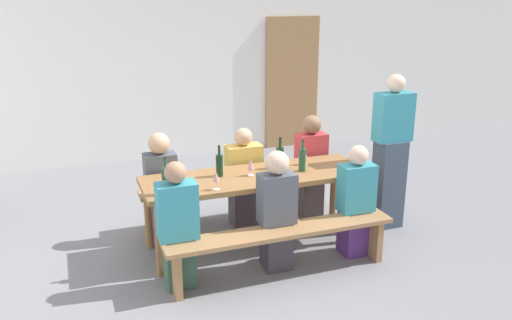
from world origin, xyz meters
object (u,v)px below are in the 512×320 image
(seated_guest_near_2, at_px, (356,203))
(seated_guest_far_2, at_px, (311,168))
(seated_guest_far_1, at_px, (244,180))
(standing_host, at_px, (390,155))
(bench_near, at_px, (282,239))
(wine_bottle_2, at_px, (219,165))
(tasting_table, at_px, (256,182))
(wine_glass_0, at_px, (251,165))
(seated_guest_near_0, at_px, (178,228))
(wine_glass_2, at_px, (216,177))
(seated_guest_far_0, at_px, (161,187))
(wine_bottle_3, at_px, (280,157))
(bench_far, at_px, (236,190))
(wine_glass_1, at_px, (304,154))
(wooden_door, at_px, (292,83))
(seated_guest_near_1, at_px, (277,212))
(wine_bottle_0, at_px, (302,159))
(wine_bottle_1, at_px, (166,180))

(seated_guest_near_2, bearing_deg, seated_guest_far_2, -0.69)
(seated_guest_far_1, distance_m, standing_host, 1.59)
(bench_near, distance_m, wine_bottle_2, 0.96)
(tasting_table, relative_size, wine_glass_0, 13.50)
(seated_guest_near_2, bearing_deg, seated_guest_near_0, 90.00)
(wine_glass_2, bearing_deg, seated_guest_far_0, 115.45)
(wine_glass_2, distance_m, seated_guest_far_2, 1.56)
(wine_bottle_3, height_order, seated_guest_near_0, seated_guest_near_0)
(wine_glass_0, distance_m, seated_guest_far_1, 0.63)
(bench_far, distance_m, wine_bottle_3, 0.80)
(tasting_table, relative_size, wine_bottle_2, 7.22)
(wine_bottle_2, height_order, wine_glass_1, wine_bottle_2)
(bench_far, height_order, wine_glass_2, wine_glass_2)
(bench_far, xyz_separation_m, wine_glass_0, (-0.06, -0.66, 0.50))
(wine_bottle_3, height_order, seated_guest_far_0, seated_guest_far_0)
(wine_glass_0, bearing_deg, bench_far, 85.15)
(wine_bottle_3, bearing_deg, seated_guest_near_2, -49.12)
(wine_glass_0, xyz_separation_m, wine_glass_1, (0.63, 0.14, 0.01))
(seated_guest_near_0, bearing_deg, wine_glass_0, -59.36)
(bench_near, relative_size, wine_glass_1, 12.39)
(wine_bottle_2, height_order, seated_guest_far_0, seated_guest_far_0)
(wine_glass_2, distance_m, seated_guest_far_1, 1.00)
(wine_bottle_3, distance_m, wine_glass_0, 0.37)
(wine_glass_2, bearing_deg, bench_near, -39.07)
(seated_guest_near_2, bearing_deg, seated_guest_far_1, 37.84)
(wooden_door, xyz_separation_m, wine_bottle_3, (-1.54, -3.16, -0.18))
(seated_guest_near_2, bearing_deg, seated_guest_far_0, 58.94)
(seated_guest_near_2, height_order, standing_host, standing_host)
(bench_far, relative_size, wine_glass_1, 12.39)
(seated_guest_far_2, bearing_deg, wine_glass_0, -60.27)
(seated_guest_near_2, distance_m, seated_guest_far_0, 1.96)
(wine_glass_2, height_order, seated_guest_far_0, seated_guest_far_0)
(seated_guest_near_0, bearing_deg, seated_guest_near_1, -90.00)
(wine_bottle_3, distance_m, seated_guest_near_0, 1.38)
(tasting_table, height_order, seated_guest_near_0, seated_guest_near_0)
(seated_guest_near_0, bearing_deg, wine_glass_2, -60.15)
(wine_glass_2, height_order, standing_host, standing_host)
(wine_bottle_0, relative_size, wine_glass_0, 1.97)
(wooden_door, xyz_separation_m, wine_bottle_0, (-1.37, -3.33, -0.18))
(bench_near, relative_size, seated_guest_near_2, 1.93)
(wine_bottle_1, xyz_separation_m, seated_guest_far_1, (0.97, 0.73, -0.36))
(bench_far, distance_m, wine_bottle_1, 1.38)
(tasting_table, bearing_deg, wine_bottle_1, -166.31)
(wine_bottle_3, distance_m, seated_guest_far_0, 1.25)
(seated_guest_far_2, bearing_deg, seated_guest_near_0, -59.83)
(wine_bottle_2, xyz_separation_m, seated_guest_far_0, (-0.50, 0.42, -0.31))
(wine_glass_0, height_order, wine_glass_1, wine_glass_1)
(wine_bottle_2, height_order, wine_glass_0, wine_bottle_2)
(wine_bottle_0, distance_m, wine_bottle_1, 1.40)
(wine_bottle_2, relative_size, wine_bottle_3, 0.95)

